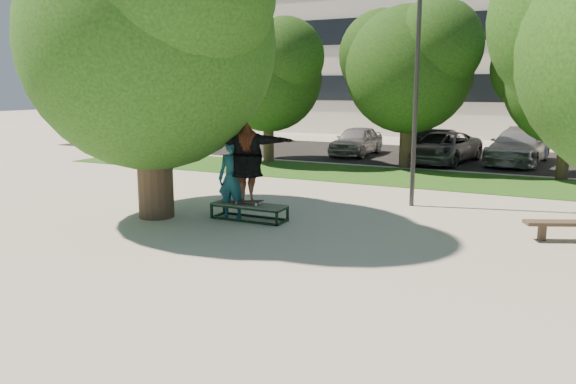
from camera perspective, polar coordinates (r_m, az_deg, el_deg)
The scene contains 16 objects.
ground at distance 10.91m, azimuth 0.81°, elevation -5.84°, with size 120.00×120.00×0.00m, color #A39F96.
grass_strip at distance 19.51m, azimuth 15.63°, elevation 1.16°, with size 30.00×4.00×0.02m, color #194513.
asphalt_strip at distance 26.03m, azimuth 16.17°, elevation 3.42°, with size 40.00×8.00×0.01m, color black.
tree_left at distance 13.79m, azimuth -14.01°, elevation 15.87°, with size 6.96×5.95×7.12m.
bg_tree_left at distance 23.32m, azimuth -2.10°, elevation 12.22°, with size 5.28×4.51×5.77m.
bg_tree_mid at distance 22.25m, azimuth 12.06°, elevation 12.81°, with size 5.76×4.92×6.24m.
bg_tree_right at distance 21.02m, azimuth 26.60°, elevation 10.64°, with size 5.04×4.31×5.43m.
lamppost at distance 14.86m, azimuth 12.91°, elevation 10.60°, with size 0.25×0.15×6.11m.
office_building at distance 42.22m, azimuth 18.04°, elevation 16.84°, with size 30.00×14.12×16.00m.
grind_box at distance 13.28m, azimuth -3.97°, elevation -2.02°, with size 1.80×0.60×0.38m.
skater_rig at distance 13.09m, azimuth -4.16°, elevation 3.03°, with size 2.31×1.47×1.91m.
bystander at distance 13.36m, azimuth -5.68°, elevation 1.36°, with size 0.69×0.46×1.90m, color #195460.
car_silver_a at distance 25.92m, azimuth 6.97°, elevation 5.20°, with size 1.56×3.88×1.32m, color #A3A3A8.
car_dark at distance 24.41m, azimuth 14.39°, elevation 4.60°, with size 1.39×3.99×1.32m, color black.
car_grey at distance 23.92m, azimuth 15.39°, elevation 4.38°, with size 2.11×4.58×1.27m, color slate.
car_silver_b at distance 24.71m, azimuth 22.35°, elevation 4.31°, with size 1.97×4.84×1.41m, color #A8A8AC.
Camera 1 is at (4.49, -9.45, 3.10)m, focal length 35.00 mm.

